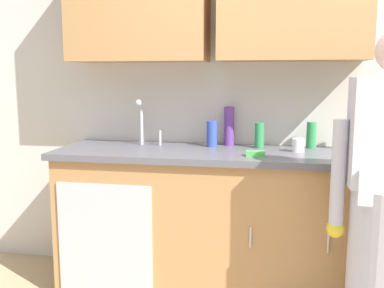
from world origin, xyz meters
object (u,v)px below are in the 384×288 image
Objects in this scene: sponge at (256,154)px; bottle_water_short at (212,134)px; bottle_water_tall at (358,133)px; sink at (141,150)px; bottle_soap at (259,135)px; cup_by_sink at (298,145)px; bottle_dish_liquid at (229,126)px; bottle_cleaner_spray at (311,135)px.

bottle_water_short is at bearing 134.45° from sponge.
sink is at bearing -173.87° from bottle_water_tall.
bottle_water_tall is at bearing 26.86° from sponge.
bottle_soap is 0.27m from cup_by_sink.
bottle_water_short is 2.04× the size of cup_by_sink.
sink is 0.77m from sponge.
bottle_dish_liquid is 0.50m from cup_by_sink.
bottle_water_short is at bearing 168.54° from cup_by_sink.
sink is 2.91× the size of bottle_water_short.
cup_by_sink is at bearing -117.96° from bottle_cleaner_spray.
bottle_cleaner_spray is (1.10, 0.20, 0.10)m from sink.
sponge is at bearing -45.55° from bottle_water_short.
sink is 1.91× the size of bottle_dish_liquid.
bottle_soap is at bearing -170.99° from bottle_cleaner_spray.
bottle_water_tall reaches higher than bottle_soap.
bottle_water_tall is at bearing 6.13° from sink.
bottle_water_short is 0.57m from cup_by_sink.
sink reaches higher than bottle_water_tall.
bottle_water_short is at bearing -179.75° from bottle_water_tall.
sponge is (0.30, -0.31, -0.07)m from bottle_water_short.
bottle_cleaner_spray reaches higher than bottle_soap.
sink is 1.39m from bottle_water_tall.
bottle_dish_liquid reaches higher than cup_by_sink.
bottle_water_tall is 2.07× the size of sponge.
bottle_soap is 0.96× the size of bottle_water_short.
bottle_water_tall is (0.61, -0.00, 0.03)m from bottle_soap.
cup_by_sink is at bearing -11.46° from bottle_water_short.
sink is at bearing -169.58° from bottle_cleaner_spray.
bottle_water_short is at bearing 17.72° from sink.
bottle_dish_liquid is at bearing 36.33° from bottle_water_short.
sink is 0.48m from bottle_water_short.
bottle_cleaner_spray reaches higher than cup_by_sink.
bottle_soap is 0.73× the size of bottle_water_tall.
bottle_soap is at bearing -19.54° from bottle_dish_liquid.
bottle_cleaner_spray is at bearing -2.16° from bottle_dish_liquid.
bottle_dish_liquid reaches higher than bottle_water_tall.
bottle_dish_liquid is (0.56, 0.22, 0.15)m from sink.
bottle_soap reaches higher than sponge.
sink reaches higher than bottle_cleaner_spray.
bottle_water_tall reaches higher than cup_by_sink.
sink is 3.03× the size of bottle_soap.
bottle_soap is 0.31m from bottle_water_short.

